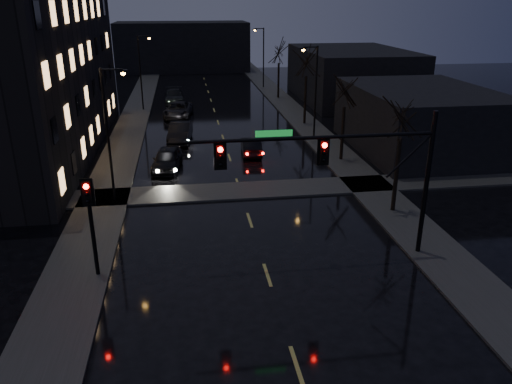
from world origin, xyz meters
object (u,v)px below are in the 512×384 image
object	(u,v)px
oncoming_car_a	(167,159)
lead_car	(251,146)
oncoming_car_c	(178,110)
oncoming_car_d	(174,96)
oncoming_car_b	(180,132)

from	to	relation	value
oncoming_car_a	lead_car	xyz separation A→B (m)	(6.52, 2.90, -0.09)
oncoming_car_a	lead_car	size ratio (longest dim) A/B	1.10
lead_car	oncoming_car_c	bearing A→B (deg)	-64.89
oncoming_car_c	oncoming_car_a	bearing A→B (deg)	-84.74
oncoming_car_d	oncoming_car_c	bearing A→B (deg)	-87.83
oncoming_car_a	oncoming_car_d	distance (m)	25.29
oncoming_car_d	lead_car	world-z (taller)	oncoming_car_d
oncoming_car_c	lead_car	bearing A→B (deg)	-60.40
oncoming_car_a	lead_car	world-z (taller)	oncoming_car_a
oncoming_car_c	oncoming_car_d	xyz separation A→B (m)	(-0.45, 8.00, 0.01)
oncoming_car_b	oncoming_car_c	world-z (taller)	oncoming_car_b
oncoming_car_a	oncoming_car_c	size ratio (longest dim) A/B	0.82
lead_car	oncoming_car_b	bearing A→B (deg)	-36.40
oncoming_car_c	oncoming_car_d	size ratio (longest dim) A/B	1.03
oncoming_car_b	lead_car	distance (m)	7.24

